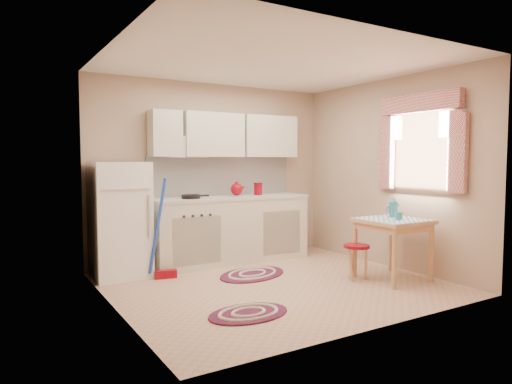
% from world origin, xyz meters
% --- Properties ---
extents(room_shell, '(3.64, 3.60, 2.52)m').
position_xyz_m(room_shell, '(0.16, 0.24, 1.60)').
color(room_shell, tan).
rests_on(room_shell, ground).
extents(fridge, '(0.65, 0.60, 1.40)m').
position_xyz_m(fridge, '(-1.43, 1.25, 0.70)').
color(fridge, white).
rests_on(fridge, ground).
extents(broom, '(0.30, 0.18, 1.20)m').
position_xyz_m(broom, '(-0.99, 0.90, 0.60)').
color(broom, blue).
rests_on(broom, ground).
extents(base_cabinets, '(2.25, 0.60, 0.88)m').
position_xyz_m(base_cabinets, '(0.10, 1.30, 0.44)').
color(base_cabinets, beige).
rests_on(base_cabinets, ground).
extents(countertop, '(2.27, 0.62, 0.04)m').
position_xyz_m(countertop, '(0.10, 1.30, 0.90)').
color(countertop, beige).
rests_on(countertop, base_cabinets).
extents(frying_pan, '(0.25, 0.25, 0.05)m').
position_xyz_m(frying_pan, '(-0.50, 1.25, 0.94)').
color(frying_pan, black).
rests_on(frying_pan, countertop).
extents(red_kettle, '(0.23, 0.22, 0.19)m').
position_xyz_m(red_kettle, '(0.21, 1.30, 1.02)').
color(red_kettle, maroon).
rests_on(red_kettle, countertop).
extents(red_canister, '(0.16, 0.16, 0.16)m').
position_xyz_m(red_canister, '(0.56, 1.30, 1.00)').
color(red_canister, maroon).
rests_on(red_canister, countertop).
extents(table, '(0.72, 0.72, 0.72)m').
position_xyz_m(table, '(1.32, -0.54, 0.36)').
color(table, tan).
rests_on(table, ground).
extents(stool, '(0.39, 0.39, 0.42)m').
position_xyz_m(stool, '(0.94, -0.33, 0.21)').
color(stool, maroon).
rests_on(stool, ground).
extents(coffee_pot, '(0.15, 0.14, 0.26)m').
position_xyz_m(coffee_pot, '(1.45, -0.42, 0.85)').
color(coffee_pot, teal).
rests_on(coffee_pot, table).
extents(mug, '(0.11, 0.11, 0.10)m').
position_xyz_m(mug, '(1.30, -0.64, 0.77)').
color(mug, teal).
rests_on(mug, table).
extents(rug_center, '(1.12, 0.92, 0.02)m').
position_xyz_m(rug_center, '(-0.01, 0.50, 0.01)').
color(rug_center, maroon).
rests_on(rug_center, ground).
extents(rug_left, '(0.81, 0.55, 0.02)m').
position_xyz_m(rug_left, '(-0.78, -0.73, 0.01)').
color(rug_left, maroon).
rests_on(rug_left, ground).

